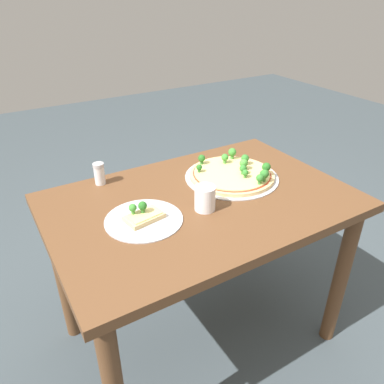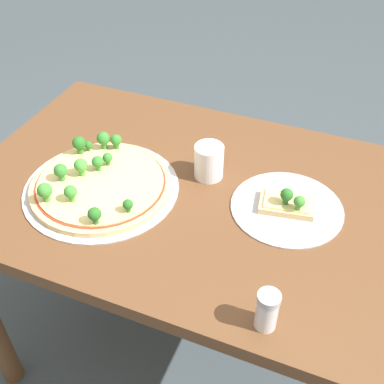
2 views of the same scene
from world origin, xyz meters
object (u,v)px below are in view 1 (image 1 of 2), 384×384
Objects in this scene: pizza_tray_slice at (143,217)px; drinking_cup at (205,198)px; pizza_tray_whole at (233,174)px; condiment_shaker at (99,174)px; dining_table at (201,223)px.

drinking_cup is (0.21, -0.05, 0.03)m from pizza_tray_slice.
condiment_shaker reaches higher than pizza_tray_whole.
drinking_cup is at bearing -12.47° from pizza_tray_slice.
dining_table is 0.27m from pizza_tray_slice.
pizza_tray_whole is 4.29× the size of drinking_cup.
pizza_tray_whole is 0.27m from drinking_cup.
dining_table is 0.25m from pizza_tray_whole.
dining_table is 0.17m from drinking_cup.
pizza_tray_slice is (-0.24, -0.02, 0.12)m from dining_table.
condiment_shaker is (-0.48, 0.22, 0.03)m from pizza_tray_whole.
pizza_tray_slice is 0.22m from drinking_cup.
dining_table is at bearing -158.05° from pizza_tray_whole.
pizza_tray_slice is at bearing -83.40° from condiment_shaker.
pizza_tray_whole is at bearing 21.95° from dining_table.
dining_table is 2.91× the size of pizza_tray_whole.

